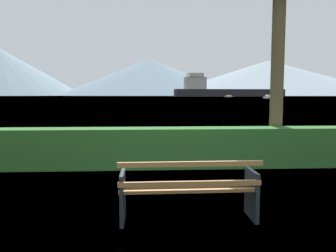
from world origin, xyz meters
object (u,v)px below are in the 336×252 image
park_bench (188,190)px  fishing_boat_near (228,96)px  cargo_ship_large (221,90)px  sailboat_mid (268,97)px

park_bench → fishing_boat_near: bearing=76.4°
cargo_ship_large → park_bench: bearing=-102.3°
fishing_boat_near → sailboat_mid: size_ratio=1.21×
park_bench → sailboat_mid: bearing=69.8°
fishing_boat_near → sailboat_mid: (-4.18, -91.26, 0.17)m
fishing_boat_near → park_bench: bearing=-103.6°
park_bench → fishing_boat_near: fishing_boat_near is taller
fishing_boat_near → sailboat_mid: bearing=-92.6°
fishing_boat_near → sailboat_mid: 91.36m
cargo_ship_large → sailboat_mid: cargo_ship_large is taller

